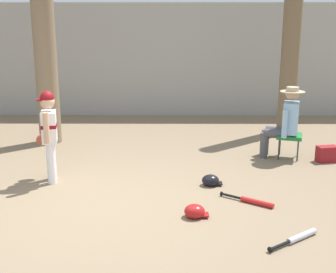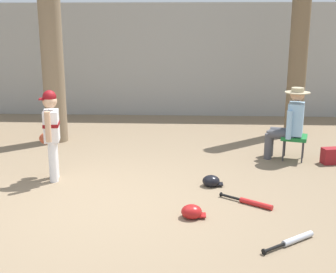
{
  "view_description": "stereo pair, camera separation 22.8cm",
  "coord_description": "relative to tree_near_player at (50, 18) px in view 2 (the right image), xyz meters",
  "views": [
    {
      "loc": [
        0.78,
        -5.13,
        2.21
      ],
      "look_at": [
        0.74,
        0.55,
        0.75
      ],
      "focal_mm": 47.51,
      "sensor_mm": 36.0,
      "label": 1
    },
    {
      "loc": [
        1.01,
        -5.12,
        2.21
      ],
      "look_at": [
        0.74,
        0.55,
        0.75
      ],
      "focal_mm": 47.51,
      "sensor_mm": 36.0,
      "label": 2
    }
  ],
  "objects": [
    {
      "name": "bat_aluminum_silver",
      "position": [
        3.62,
        -3.94,
        -2.25
      ],
      "size": [
        0.61,
        0.47,
        0.07
      ],
      "color": "#B7BCC6",
      "rests_on": "ground"
    },
    {
      "name": "concrete_back_wall",
      "position": [
        1.51,
        2.68,
        -0.95
      ],
      "size": [
        18.0,
        0.36,
        2.66
      ],
      "primitive_type": "cube",
      "color": "#9E9E99",
      "rests_on": "ground"
    },
    {
      "name": "seated_spectator",
      "position": [
        4.17,
        -0.99,
        -1.64
      ],
      "size": [
        0.68,
        0.53,
        1.2
      ],
      "color": "#47474C",
      "rests_on": "ground"
    },
    {
      "name": "tree_behind_spectator",
      "position": [
        4.68,
        0.87,
        -0.45
      ],
      "size": [
        0.49,
        0.49,
        4.13
      ],
      "color": "brown",
      "rests_on": "ground"
    },
    {
      "name": "ground_plane",
      "position": [
        1.51,
        -3.05,
        -2.28
      ],
      "size": [
        60.0,
        60.0,
        0.0
      ],
      "primitive_type": "plane",
      "color": "#7F6B51"
    },
    {
      "name": "batting_helmet_red",
      "position": [
        2.57,
        -3.37,
        -2.21
      ],
      "size": [
        0.29,
        0.22,
        0.17
      ],
      "color": "#A81919",
      "rests_on": "ground"
    },
    {
      "name": "bat_red_barrel",
      "position": [
        3.32,
        -2.97,
        -2.25
      ],
      "size": [
        0.63,
        0.47,
        0.07
      ],
      "color": "red",
      "rests_on": "ground"
    },
    {
      "name": "batting_helmet_black",
      "position": [
        2.85,
        -2.32,
        -2.21
      ],
      "size": [
        0.29,
        0.22,
        0.17
      ],
      "color": "black",
      "rests_on": "ground"
    },
    {
      "name": "handbag_beside_stool",
      "position": [
        4.85,
        -1.21,
        -2.15
      ],
      "size": [
        0.37,
        0.25,
        0.26
      ],
      "primitive_type": "cube",
      "rotation": [
        0.0,
        0.0,
        0.21
      ],
      "color": "maroon",
      "rests_on": "ground"
    },
    {
      "name": "young_ballplayer",
      "position": [
        0.58,
        -2.15,
        -1.54
      ],
      "size": [
        0.4,
        0.57,
        1.31
      ],
      "color": "white",
      "rests_on": "ground"
    },
    {
      "name": "folding_stool",
      "position": [
        4.26,
        -1.01,
        -1.92
      ],
      "size": [
        0.5,
        0.5,
        0.41
      ],
      "color": "#196B2D",
      "rests_on": "ground"
    },
    {
      "name": "tree_near_player",
      "position": [
        0.0,
        0.0,
        0.0
      ],
      "size": [
        0.6,
        0.6,
        5.17
      ],
      "color": "#7F6B51",
      "rests_on": "ground"
    }
  ]
}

